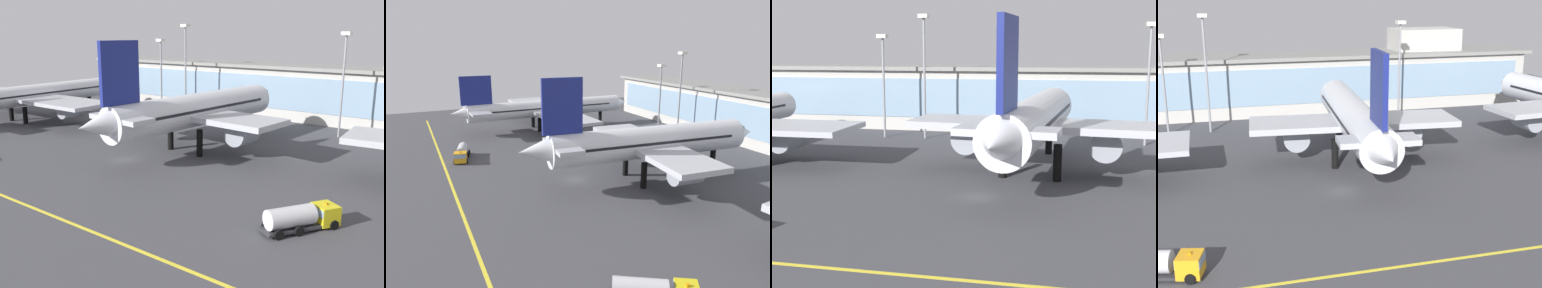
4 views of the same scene
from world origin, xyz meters
The scene contains 8 objects.
ground_plane centered at (0.00, 0.00, 0.00)m, with size 180.00×180.00×0.00m, color #424247.
taxiway_centreline_stripe centered at (0.00, -22.00, 0.01)m, with size 144.00×0.50×0.01m, color yellow.
terminal_building centered at (1.68, 53.87, 7.14)m, with size 121.77×14.00×18.51m.
airliner_near_right centered at (5.39, 12.74, 7.35)m, with size 34.22×49.51×20.04m.
baggage_tug_near centered at (-22.91, -17.75, 1.51)m, with size 9.36×4.75×2.90m.
apron_light_mast_west centered at (22.99, 38.99, 14.20)m, with size 1.80×1.80×21.37m.
apron_light_mast_centre centered at (-25.29, 38.30, 13.20)m, with size 1.80×1.80×19.60m.
apron_light_mast_east centered at (-17.26, 38.61, 15.23)m, with size 1.80×1.80×23.21m.
Camera 4 is at (-17.04, -66.72, 27.02)m, focal length 48.81 mm.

